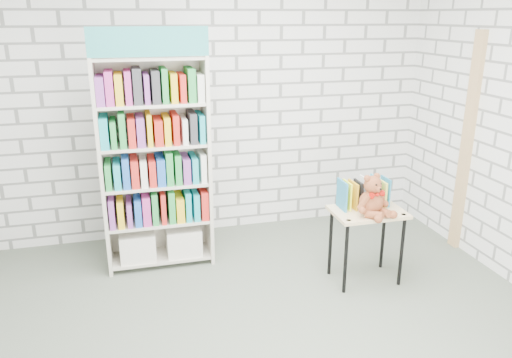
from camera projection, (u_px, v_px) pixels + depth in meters
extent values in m
plane|color=#525B4C|center=(269.00, 334.00, 3.64)|extent=(4.50, 4.50, 0.00)
cube|color=silver|center=(215.00, 100.00, 5.04)|extent=(4.50, 0.02, 2.80)
cube|color=silver|center=(476.00, 330.00, 1.37)|extent=(4.50, 0.02, 2.80)
cube|color=beige|center=(102.00, 169.00, 4.31)|extent=(0.03, 0.37, 1.90)
cube|color=beige|center=(207.00, 162.00, 4.54)|extent=(0.03, 0.37, 1.90)
cube|color=beige|center=(154.00, 160.00, 4.58)|extent=(0.95, 0.02, 1.90)
cube|color=teal|center=(149.00, 42.00, 3.93)|extent=(0.95, 0.02, 0.23)
cube|color=beige|center=(162.00, 255.00, 4.70)|extent=(0.89, 0.35, 0.03)
cube|color=beige|center=(159.00, 220.00, 4.59)|extent=(0.89, 0.35, 0.03)
cube|color=beige|center=(157.00, 183.00, 4.48)|extent=(0.89, 0.35, 0.03)
cube|color=beige|center=(154.00, 144.00, 4.36)|extent=(0.89, 0.35, 0.03)
cube|color=beige|center=(152.00, 104.00, 4.25)|extent=(0.89, 0.35, 0.03)
cube|color=beige|center=(149.00, 58.00, 4.13)|extent=(0.89, 0.35, 0.03)
cube|color=silver|center=(138.00, 244.00, 4.61)|extent=(0.32, 0.31, 0.25)
cube|color=silver|center=(183.00, 239.00, 4.71)|extent=(0.32, 0.31, 0.25)
cube|color=blue|center=(158.00, 206.00, 4.54)|extent=(0.89, 0.31, 0.25)
cube|color=green|center=(156.00, 169.00, 4.42)|extent=(0.89, 0.31, 0.25)
cube|color=orange|center=(153.00, 129.00, 4.31)|extent=(0.89, 0.31, 0.25)
cube|color=#BF338C|center=(151.00, 87.00, 4.20)|extent=(0.89, 0.31, 0.25)
cube|color=#D8B881|center=(368.00, 212.00, 4.21)|extent=(0.61, 0.42, 0.03)
cylinder|color=black|center=(346.00, 259.00, 4.10)|extent=(0.03, 0.03, 0.62)
cylinder|color=black|center=(330.00, 242.00, 4.40)|extent=(0.03, 0.03, 0.62)
cylinder|color=black|center=(402.00, 252.00, 4.23)|extent=(0.03, 0.03, 0.62)
cylinder|color=black|center=(383.00, 236.00, 4.53)|extent=(0.03, 0.03, 0.62)
cylinder|color=black|center=(349.00, 221.00, 4.01)|extent=(0.04, 0.04, 0.01)
cylinder|color=black|center=(404.00, 215.00, 4.13)|extent=(0.04, 0.04, 0.01)
cube|color=teal|center=(342.00, 195.00, 4.21)|extent=(0.01, 0.19, 0.25)
cube|color=#EDFF28|center=(347.00, 194.00, 4.22)|extent=(0.01, 0.19, 0.25)
cube|color=gold|center=(353.00, 194.00, 4.23)|extent=(0.01, 0.19, 0.25)
cube|color=black|center=(358.00, 193.00, 4.25)|extent=(0.01, 0.19, 0.25)
cube|color=white|center=(364.00, 193.00, 4.26)|extent=(0.01, 0.19, 0.25)
cube|color=red|center=(369.00, 192.00, 4.27)|extent=(0.01, 0.19, 0.25)
cube|color=#39AED5|center=(375.00, 192.00, 4.28)|extent=(0.01, 0.19, 0.25)
cube|color=#D2D246|center=(380.00, 191.00, 4.30)|extent=(0.01, 0.19, 0.25)
cube|color=teal|center=(386.00, 191.00, 4.31)|extent=(0.01, 0.19, 0.25)
ellipsoid|color=brown|center=(371.00, 202.00, 4.10)|extent=(0.20, 0.17, 0.20)
sphere|color=brown|center=(373.00, 185.00, 4.05)|extent=(0.15, 0.15, 0.15)
sphere|color=brown|center=(367.00, 178.00, 4.02)|extent=(0.05, 0.05, 0.05)
sphere|color=brown|center=(377.00, 176.00, 4.07)|extent=(0.05, 0.05, 0.05)
sphere|color=brown|center=(378.00, 189.00, 4.01)|extent=(0.06, 0.06, 0.06)
sphere|color=black|center=(376.00, 185.00, 3.98)|extent=(0.02, 0.02, 0.02)
sphere|color=black|center=(381.00, 184.00, 4.01)|extent=(0.02, 0.02, 0.02)
sphere|color=black|center=(380.00, 189.00, 3.99)|extent=(0.02, 0.02, 0.02)
cylinder|color=brown|center=(364.00, 202.00, 4.03)|extent=(0.11, 0.08, 0.14)
cylinder|color=brown|center=(382.00, 197.00, 4.13)|extent=(0.10, 0.11, 0.14)
sphere|color=brown|center=(362.00, 210.00, 4.02)|extent=(0.06, 0.06, 0.06)
sphere|color=brown|center=(385.00, 204.00, 4.15)|extent=(0.06, 0.06, 0.06)
cylinder|color=brown|center=(374.00, 215.00, 4.01)|extent=(0.14, 0.16, 0.08)
cylinder|color=brown|center=(385.00, 212.00, 4.07)|extent=(0.06, 0.15, 0.08)
sphere|color=brown|center=(378.00, 219.00, 3.95)|extent=(0.07, 0.07, 0.07)
sphere|color=brown|center=(393.00, 215.00, 4.03)|extent=(0.07, 0.07, 0.07)
cone|color=#B5120B|center=(374.00, 195.00, 4.01)|extent=(0.07, 0.07, 0.05)
cone|color=#B5120B|center=(380.00, 194.00, 4.05)|extent=(0.07, 0.07, 0.05)
sphere|color=#B5120B|center=(377.00, 195.00, 4.03)|extent=(0.03, 0.03, 0.03)
cube|color=tan|center=(467.00, 145.00, 4.73)|extent=(0.05, 0.12, 2.10)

